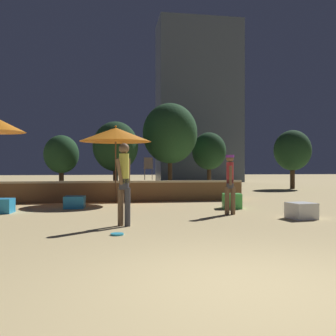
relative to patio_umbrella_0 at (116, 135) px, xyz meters
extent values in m
plane|color=tan|center=(1.26, -10.00, -2.51)|extent=(120.00, 120.00, 0.00)
cube|color=brown|center=(-0.35, 1.30, -2.15)|extent=(10.54, 2.27, 0.72)
cube|color=#CCB793|center=(-0.35, 0.20, -1.75)|extent=(10.54, 0.12, 0.08)
cylinder|color=brown|center=(0.00, 0.00, -1.38)|extent=(0.05, 0.05, 2.25)
cone|color=orange|center=(0.00, 0.00, 0.00)|extent=(2.64, 2.64, 0.52)
sphere|color=orange|center=(0.00, 0.00, 0.30)|extent=(0.08, 0.08, 0.08)
cube|color=#2D9EDB|center=(-1.33, -1.64, -2.32)|extent=(0.66, 0.66, 0.39)
cube|color=#2D9EDB|center=(-3.27, -2.64, -2.30)|extent=(0.62, 0.62, 0.41)
cube|color=white|center=(4.59, -5.06, -2.31)|extent=(0.69, 0.69, 0.41)
cube|color=#4CC651|center=(3.62, -2.48, -2.28)|extent=(0.68, 0.68, 0.47)
cylinder|color=brown|center=(2.98, -3.96, -2.13)|extent=(0.13, 0.13, 0.76)
cylinder|color=brown|center=(3.14, -3.99, -2.13)|extent=(0.13, 0.13, 0.76)
cylinder|color=#3F3F47|center=(3.06, -3.97, -1.67)|extent=(0.20, 0.20, 0.24)
cylinder|color=#B22D33|center=(3.06, -3.97, -1.35)|extent=(0.20, 0.20, 0.58)
cylinder|color=brown|center=(3.03, -4.13, -1.43)|extent=(0.11, 0.14, 0.52)
cylinder|color=brown|center=(3.10, -3.82, -1.43)|extent=(0.10, 0.10, 0.52)
sphere|color=brown|center=(3.06, -3.97, -0.96)|extent=(0.21, 0.21, 0.21)
cylinder|color=purple|center=(3.06, -3.97, -0.90)|extent=(0.23, 0.23, 0.07)
cylinder|color=brown|center=(0.01, -5.49, -2.08)|extent=(0.13, 0.13, 0.86)
cylinder|color=#3F3F47|center=(0.15, -5.60, -2.08)|extent=(0.13, 0.13, 0.86)
cylinder|color=#3F3F47|center=(0.08, -5.54, -1.57)|extent=(0.22, 0.22, 0.24)
cylinder|color=#D8D14C|center=(0.08, -5.54, -1.23)|extent=(0.22, 0.22, 0.66)
cylinder|color=brown|center=(-0.02, -5.69, -1.29)|extent=(0.21, 0.25, 0.58)
cylinder|color=brown|center=(0.18, -5.40, -1.29)|extent=(0.12, 0.12, 0.58)
sphere|color=brown|center=(0.08, -5.54, -0.78)|extent=(0.23, 0.23, 0.23)
cylinder|color=#47474C|center=(1.50, 1.25, -1.48)|extent=(0.02, 0.02, 0.45)
cylinder|color=#47474C|center=(1.20, 1.29, -1.48)|extent=(0.02, 0.02, 0.45)
cylinder|color=#47474C|center=(1.46, 0.95, -1.48)|extent=(0.02, 0.02, 0.45)
cylinder|color=#47474C|center=(1.17, 0.99, -1.48)|extent=(0.02, 0.02, 0.45)
cylinder|color=#47474C|center=(1.33, 1.12, -1.26)|extent=(0.40, 0.40, 0.02)
cube|color=#47474C|center=(1.31, 0.95, -1.03)|extent=(0.36, 0.07, 0.45)
cylinder|color=#1E4C47|center=(0.30, 1.66, -1.48)|extent=(0.02, 0.02, 0.45)
cylinder|color=#1E4C47|center=(0.09, 1.46, -1.48)|extent=(0.02, 0.02, 0.45)
cylinder|color=#1E4C47|center=(0.51, 1.45, -1.48)|extent=(0.02, 0.02, 0.45)
cylinder|color=#1E4C47|center=(0.29, 1.24, -1.48)|extent=(0.02, 0.02, 0.45)
cylinder|color=#1E4C47|center=(0.30, 1.45, -1.26)|extent=(0.40, 0.40, 0.02)
cube|color=#1E4C47|center=(0.41, 1.33, -1.03)|extent=(0.28, 0.27, 0.45)
cylinder|color=#33B2D8|center=(-0.10, -6.64, -2.49)|extent=(0.25, 0.25, 0.03)
cylinder|color=#3D2B1C|center=(10.73, 7.21, -1.84)|extent=(0.28, 0.28, 1.33)
ellipsoid|color=#19381E|center=(10.73, 7.21, -0.18)|extent=(2.21, 2.21, 2.44)
cylinder|color=#3D2B1C|center=(3.62, 9.64, -1.56)|extent=(0.28, 0.28, 1.90)
ellipsoid|color=#1E4223|center=(3.62, 9.64, 0.96)|extent=(3.49, 3.49, 3.84)
cylinder|color=#3D2B1C|center=(-2.99, 8.65, -1.93)|extent=(0.28, 0.28, 1.16)
ellipsoid|color=#1E4223|center=(-2.99, 8.65, -0.44)|extent=(2.02, 2.02, 2.22)
cylinder|color=#3D2B1C|center=(0.13, 7.76, -1.84)|extent=(0.28, 0.28, 1.34)
ellipsoid|color=#19381E|center=(0.13, 7.76, 0.00)|extent=(2.59, 2.59, 2.85)
cylinder|color=#3D2B1C|center=(6.74, 11.63, -1.82)|extent=(0.28, 0.28, 1.37)
ellipsoid|color=#19381E|center=(6.74, 11.63, -0.06)|extent=(2.39, 2.39, 2.63)
cube|color=#4C5666|center=(7.83, 19.23, 4.71)|extent=(7.43, 3.70, 14.45)
camera|label=1|loc=(-0.26, -13.91, -1.20)|focal=40.00mm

